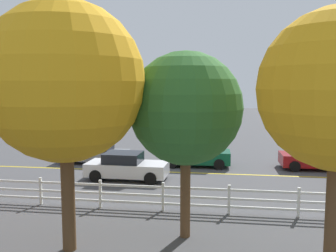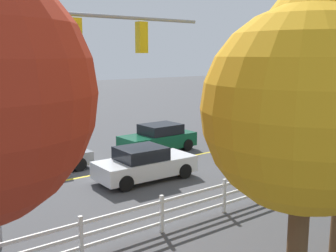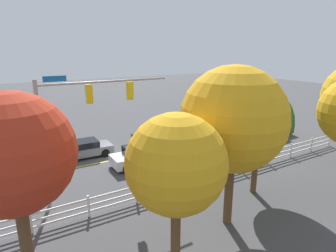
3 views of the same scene
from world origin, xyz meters
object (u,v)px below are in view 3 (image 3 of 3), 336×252
(car_1, at_px, (83,149))
(tree_0, at_px, (259,121))
(car_2, at_px, (157,135))
(tree_5, at_px, (13,154))
(car_3, at_px, (141,156))
(car_0, at_px, (218,124))
(car_4, at_px, (271,130))
(tree_3, at_px, (233,120))
(tree_1, at_px, (176,165))

(car_1, distance_m, tree_0, 13.27)
(car_2, bearing_deg, tree_5, 41.50)
(car_1, relative_size, tree_0, 0.73)
(car_3, xyz_separation_m, tree_0, (-3.85, 7.02, 3.56))
(car_0, relative_size, car_4, 0.86)
(car_2, height_order, car_4, car_2)
(tree_3, bearing_deg, car_2, -103.77)
(tree_5, bearing_deg, tree_1, 147.00)
(car_0, xyz_separation_m, car_2, (7.14, 0.14, 0.04))
(car_1, relative_size, tree_5, 0.65)
(car_0, xyz_separation_m, tree_3, (10.16, 12.46, 4.40))
(car_3, bearing_deg, tree_5, -138.12)
(car_4, bearing_deg, car_0, 121.65)
(tree_0, distance_m, tree_1, 7.76)
(car_1, bearing_deg, car_3, 130.75)
(car_4, relative_size, tree_0, 0.79)
(tree_0, xyz_separation_m, tree_3, (3.39, 1.50, 0.84))
(car_1, bearing_deg, car_0, -177.91)
(car_2, xyz_separation_m, tree_1, (6.84, 13.68, 3.58))
(car_4, bearing_deg, car_3, 176.09)
(car_1, xyz_separation_m, car_4, (-16.57, 3.92, 0.07))
(car_0, xyz_separation_m, car_4, (-2.87, 4.16, 0.01))
(car_1, xyz_separation_m, car_2, (-6.55, -0.09, 0.10))
(tree_0, bearing_deg, tree_3, 23.85)
(car_4, height_order, tree_5, tree_5)
(car_3, height_order, tree_5, tree_5)
(car_4, xyz_separation_m, tree_1, (16.86, 9.67, 3.61))
(car_0, xyz_separation_m, car_3, (10.62, 3.94, 0.00))
(car_1, xyz_separation_m, car_3, (-3.07, 3.71, 0.07))
(car_0, relative_size, tree_3, 0.55)
(tree_1, bearing_deg, tree_3, -160.40)
(car_0, bearing_deg, tree_5, 29.33)
(tree_0, bearing_deg, car_2, -88.02)
(car_4, relative_size, tree_3, 0.64)
(car_0, bearing_deg, car_2, 0.41)
(tree_3, bearing_deg, car_4, -147.49)
(car_2, bearing_deg, car_0, 179.85)
(tree_1, bearing_deg, car_0, -135.33)
(car_4, height_order, tree_3, tree_3)
(car_1, relative_size, tree_1, 0.73)
(car_2, height_order, tree_5, tree_5)
(car_2, bearing_deg, car_4, 156.87)
(tree_1, xyz_separation_m, tree_3, (-3.82, -1.36, 0.78))
(tree_3, bearing_deg, car_0, -129.19)
(car_0, distance_m, tree_0, 13.37)
(car_2, height_order, tree_0, tree_0)
(tree_3, relative_size, tree_5, 1.10)
(car_1, relative_size, tree_3, 0.59)
(car_2, distance_m, tree_3, 13.42)
(tree_0, bearing_deg, car_4, -144.78)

